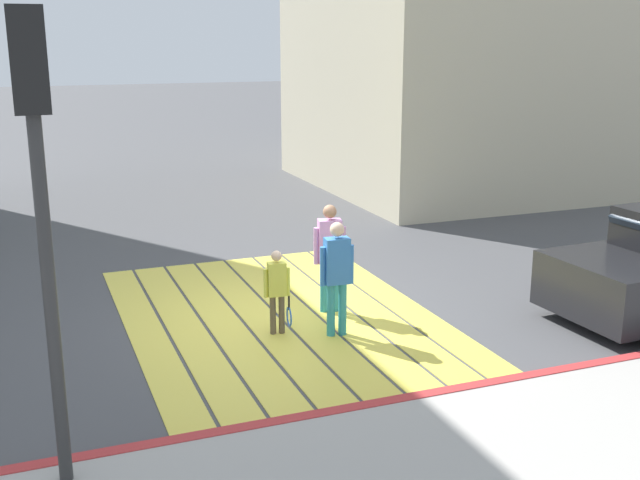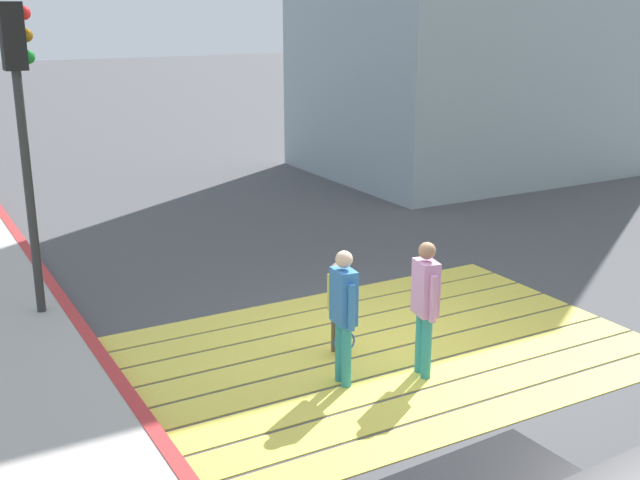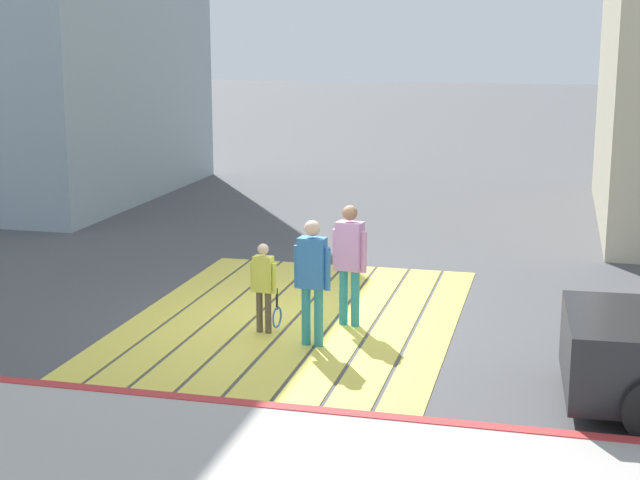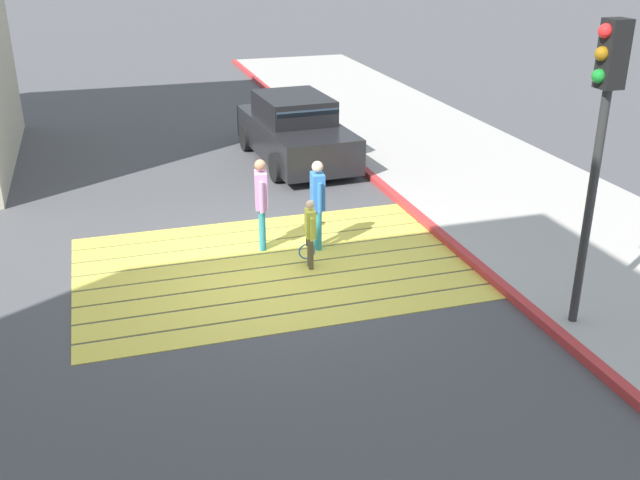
{
  "view_description": "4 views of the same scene",
  "coord_description": "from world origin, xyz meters",
  "px_view_note": "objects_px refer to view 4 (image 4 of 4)",
  "views": [
    {
      "loc": [
        -10.3,
        3.37,
        4.0
      ],
      "look_at": [
        -0.42,
        -0.48,
        1.23
      ],
      "focal_mm": 43.88,
      "sensor_mm": 36.0,
      "label": 1
    },
    {
      "loc": [
        -5.25,
        -7.6,
        4.18
      ],
      "look_at": [
        -0.46,
        0.92,
        1.29
      ],
      "focal_mm": 44.41,
      "sensor_mm": 36.0,
      "label": 2
    },
    {
      "loc": [
        -12.1,
        -3.38,
        3.89
      ],
      "look_at": [
        0.03,
        -0.36,
        1.14
      ],
      "focal_mm": 54.02,
      "sensor_mm": 36.0,
      "label": 3
    },
    {
      "loc": [
        2.51,
        10.91,
        5.25
      ],
      "look_at": [
        -0.56,
        0.96,
        0.81
      ],
      "focal_mm": 41.38,
      "sensor_mm": 36.0,
      "label": 4
    }
  ],
  "objects_px": {
    "traffic_light_corner": "(602,117)",
    "pedestrian_adult_lead": "(261,198)",
    "pedestrian_adult_trailing": "(318,199)",
    "car_parked_near_curb": "(295,131)",
    "pedestrian_child_with_racket": "(310,231)"
  },
  "relations": [
    {
      "from": "car_parked_near_curb",
      "to": "pedestrian_child_with_racket",
      "type": "bearing_deg",
      "value": 76.9
    },
    {
      "from": "pedestrian_child_with_racket",
      "to": "car_parked_near_curb",
      "type": "bearing_deg",
      "value": -103.1
    },
    {
      "from": "pedestrian_adult_lead",
      "to": "pedestrian_child_with_racket",
      "type": "bearing_deg",
      "value": 120.06
    },
    {
      "from": "car_parked_near_curb",
      "to": "pedestrian_adult_trailing",
      "type": "bearing_deg",
      "value": 78.79
    },
    {
      "from": "traffic_light_corner",
      "to": "pedestrian_child_with_racket",
      "type": "height_order",
      "value": "traffic_light_corner"
    },
    {
      "from": "traffic_light_corner",
      "to": "pedestrian_adult_lead",
      "type": "xyz_separation_m",
      "value": [
        3.54,
        -4.01,
        -2.08
      ]
    },
    {
      "from": "pedestrian_adult_lead",
      "to": "pedestrian_child_with_racket",
      "type": "height_order",
      "value": "pedestrian_adult_lead"
    },
    {
      "from": "pedestrian_adult_trailing",
      "to": "pedestrian_child_with_racket",
      "type": "height_order",
      "value": "pedestrian_adult_trailing"
    },
    {
      "from": "pedestrian_adult_lead",
      "to": "pedestrian_child_with_racket",
      "type": "xyz_separation_m",
      "value": [
        -0.58,
        1.0,
        -0.29
      ]
    },
    {
      "from": "traffic_light_corner",
      "to": "pedestrian_adult_lead",
      "type": "relative_size",
      "value": 2.59
    },
    {
      "from": "pedestrian_adult_lead",
      "to": "pedestrian_adult_trailing",
      "type": "height_order",
      "value": "pedestrian_adult_lead"
    },
    {
      "from": "car_parked_near_curb",
      "to": "pedestrian_adult_trailing",
      "type": "xyz_separation_m",
      "value": [
        1.03,
        5.22,
        0.2
      ]
    },
    {
      "from": "pedestrian_adult_lead",
      "to": "pedestrian_adult_trailing",
      "type": "relative_size",
      "value": 1.02
    },
    {
      "from": "traffic_light_corner",
      "to": "pedestrian_adult_lead",
      "type": "bearing_deg",
      "value": -48.51
    },
    {
      "from": "pedestrian_adult_trailing",
      "to": "car_parked_near_curb",
      "type": "bearing_deg",
      "value": -101.21
    }
  ]
}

